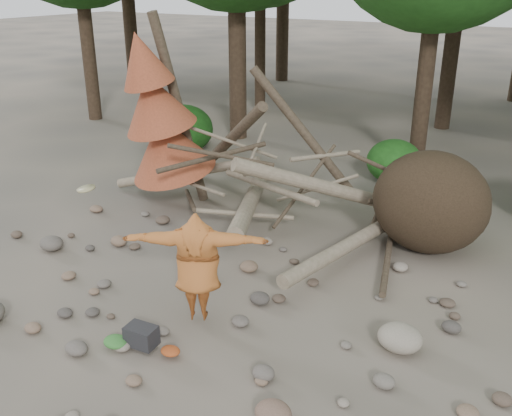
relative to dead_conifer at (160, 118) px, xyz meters
The scene contains 12 objects.
ground 5.05m from the dead_conifer, 47.26° to the right, with size 120.00×120.00×0.00m, color #514C44.
deadfall_pile 5.33m from the dead_conifer, ahead, with size 8.55×5.24×3.30m.
dead_conifer is the anchor object (origin of this frame).
bush_left 4.72m from the dead_conifer, 121.92° to the left, with size 1.80×1.80×1.44m, color #174713.
bush_mid 6.11m from the dead_conifer, 48.52° to the left, with size 1.40×1.40×1.12m, color #205B1A.
frisbee_thrower 4.90m from the dead_conifer, 44.84° to the right, with size 3.08×1.49×1.92m.
backpack 5.68m from the dead_conifer, 54.70° to the right, with size 0.44×0.30×0.30m, color black.
cloth_green 5.71m from the dead_conifer, 58.71° to the right, with size 0.37×0.31×0.14m, color #316E2C.
cloth_orange 5.96m from the dead_conifer, 50.41° to the right, with size 0.29×0.24×0.11m, color #9E411B.
boulder_front_right 7.43m from the dead_conifer, 40.84° to the right, with size 0.46×0.41×0.27m, color brown.
boulder_mid_right 7.02m from the dead_conifer, 21.71° to the right, with size 0.65×0.58×0.39m, color gray.
boulder_mid_left 3.48m from the dead_conifer, 101.05° to the right, with size 0.47×0.42×0.28m, color #5B554D.
Camera 1 is at (4.85, -6.03, 4.98)m, focal length 40.00 mm.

